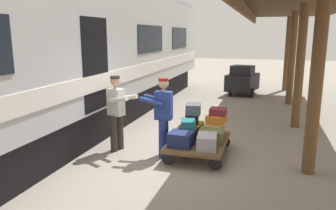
{
  "coord_description": "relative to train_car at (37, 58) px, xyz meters",
  "views": [
    {
      "loc": [
        -1.62,
        6.4,
        2.59
      ],
      "look_at": [
        0.31,
        -0.02,
        1.15
      ],
      "focal_mm": 35.15,
      "sensor_mm": 36.0,
      "label": 1
    }
  ],
  "objects": [
    {
      "name": "suitcase_black_hardshell",
      "position": [
        -3.46,
        -0.83,
        -1.38
      ],
      "size": [
        0.39,
        0.46,
        0.22
      ],
      "primitive_type": "cube",
      "rotation": [
        0.0,
        0.0,
        0.24
      ],
      "color": "black",
      "rests_on": "suitcase_yellow_case"
    },
    {
      "name": "suitcase_gray_aluminum",
      "position": [
        -4.0,
        0.16,
        -1.58
      ],
      "size": [
        0.45,
        0.59,
        0.29
      ],
      "primitive_type": "cube",
      "rotation": [
        0.0,
        0.0,
        0.14
      ],
      "color": "#9EA0A5",
      "rests_on": "luggage_cart"
    },
    {
      "name": "porter_by_door",
      "position": [
        -1.9,
        -0.12,
        -1.14
      ],
      "size": [
        0.73,
        0.57,
        1.7
      ],
      "color": "#332D28",
      "rests_on": "ground_plane"
    },
    {
      "name": "suitcase_orange_carryall",
      "position": [
        -4.03,
        -0.82,
        -1.34
      ],
      "size": [
        0.44,
        0.55,
        0.18
      ],
      "primitive_type": "cube",
      "rotation": [
        0.0,
        0.0,
        -0.24
      ],
      "color": "#CC6B23",
      "rests_on": "suitcase_tan_vintage"
    },
    {
      "name": "suitcase_brown_leather",
      "position": [
        -3.46,
        -0.32,
        -1.59
      ],
      "size": [
        0.46,
        0.47,
        0.25
      ],
      "primitive_type": "cube",
      "rotation": [
        0.0,
        0.0,
        -0.06
      ],
      "color": "brown",
      "rests_on": "luggage_cart"
    },
    {
      "name": "suitcase_teal_softside",
      "position": [
        -3.5,
        -0.31,
        -1.37
      ],
      "size": [
        0.4,
        0.48,
        0.19
      ],
      "primitive_type": "cube",
      "rotation": [
        0.0,
        0.0,
        0.25
      ],
      "color": "#1E666B",
      "rests_on": "suitcase_brown_leather"
    },
    {
      "name": "suitcase_tan_vintage",
      "position": [
        -4.0,
        -0.79,
        -1.58
      ],
      "size": [
        0.42,
        0.57,
        0.28
      ],
      "primitive_type": "cube",
      "rotation": [
        0.0,
        0.0,
        -0.04
      ],
      "color": "tan",
      "rests_on": "luggage_cart"
    },
    {
      "name": "suitcase_navy_fabric",
      "position": [
        -3.46,
        0.16,
        -1.57
      ],
      "size": [
        0.5,
        0.47,
        0.3
      ],
      "primitive_type": "cube",
      "rotation": [
        0.0,
        0.0,
        -0.06
      ],
      "color": "navy",
      "rests_on": "luggage_cart"
    },
    {
      "name": "suitcase_slate_roller",
      "position": [
        -3.5,
        -0.81,
        -1.15
      ],
      "size": [
        0.38,
        0.45,
        0.24
      ],
      "primitive_type": "cube",
      "rotation": [
        0.0,
        0.0,
        0.15
      ],
      "color": "#4C515B",
      "rests_on": "suitcase_black_hardshell"
    },
    {
      "name": "porter_in_overalls",
      "position": [
        -2.99,
        -0.08,
        -1.14
      ],
      "size": [
        0.68,
        0.44,
        1.7
      ],
      "color": "navy",
      "rests_on": "ground_plane"
    },
    {
      "name": "suitcase_yellow_case",
      "position": [
        -3.46,
        -0.79,
        -1.6
      ],
      "size": [
        0.49,
        0.65,
        0.23
      ],
      "primitive_type": "cube",
      "rotation": [
        0.0,
        0.0,
        -0.04
      ],
      "color": "gold",
      "rests_on": "luggage_cart"
    },
    {
      "name": "baggage_tug",
      "position": [
        -4.07,
        -8.16,
        -1.43
      ],
      "size": [
        1.42,
        1.89,
        1.3
      ],
      "color": "black",
      "rests_on": "ground_plane"
    },
    {
      "name": "luggage_cart",
      "position": [
        -3.73,
        -0.32,
        -1.77
      ],
      "size": [
        1.22,
        1.73,
        0.34
      ],
      "color": "brown",
      "rests_on": "ground_plane"
    },
    {
      "name": "ground_plane",
      "position": [
        -3.44,
        0.0,
        -2.06
      ],
      "size": [
        60.0,
        60.0,
        0.0
      ],
      "primitive_type": "plane",
      "color": "gray"
    },
    {
      "name": "train_car",
      "position": [
        0.0,
        0.0,
        0.0
      ],
      "size": [
        3.02,
        20.33,
        4.0
      ],
      "color": "#B7BABF",
      "rests_on": "ground_plane"
    },
    {
      "name": "suitcase_maroon_trunk",
      "position": [
        -4.06,
        -0.86,
        -1.18
      ],
      "size": [
        0.37,
        0.37,
        0.15
      ],
      "primitive_type": "cube",
      "rotation": [
        0.0,
        0.0,
        0.01
      ],
      "color": "maroon",
      "rests_on": "suitcase_orange_carryall"
    },
    {
      "name": "suitcase_olive_duffel",
      "position": [
        -4.0,
        -0.32,
        -1.59
      ],
      "size": [
        0.52,
        0.53,
        0.26
      ],
      "primitive_type": "cube",
      "rotation": [
        0.0,
        0.0,
        0.07
      ],
      "color": "brown",
      "rests_on": "luggage_cart"
    }
  ]
}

